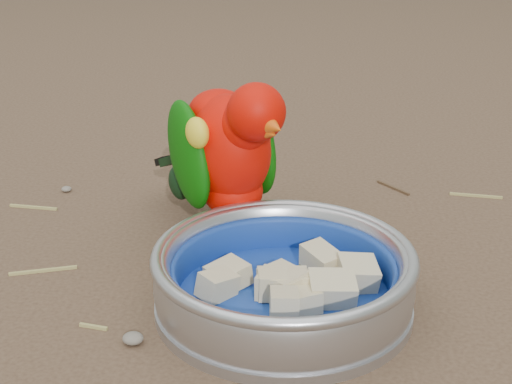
# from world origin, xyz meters

# --- Properties ---
(ground) EXTENTS (60.00, 60.00, 0.00)m
(ground) POSITION_xyz_m (0.00, 0.00, 0.00)
(ground) COLOR #503B2A
(food_bowl) EXTENTS (0.24, 0.24, 0.02)m
(food_bowl) POSITION_xyz_m (0.10, 0.03, 0.01)
(food_bowl) COLOR #B2B2BA
(food_bowl) RESTS_ON ground
(bowl_wall) EXTENTS (0.24, 0.24, 0.04)m
(bowl_wall) POSITION_xyz_m (0.10, 0.03, 0.04)
(bowl_wall) COLOR #B2B2BA
(bowl_wall) RESTS_ON food_bowl
(fruit_wedges) EXTENTS (0.14, 0.14, 0.03)m
(fruit_wedges) POSITION_xyz_m (0.10, 0.03, 0.03)
(fruit_wedges) COLOR beige
(fruit_wedges) RESTS_ON food_bowl
(lory_parrot) EXTENTS (0.22, 0.25, 0.18)m
(lory_parrot) POSITION_xyz_m (0.03, 0.17, 0.09)
(lory_parrot) COLOR #CE0B01
(lory_parrot) RESTS_ON ground
(ground_debris) EXTENTS (0.90, 0.80, 0.01)m
(ground_debris) POSITION_xyz_m (-0.01, 0.07, 0.00)
(ground_debris) COLOR #9E9352
(ground_debris) RESTS_ON ground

